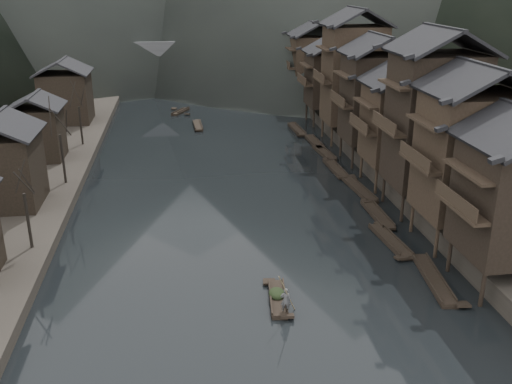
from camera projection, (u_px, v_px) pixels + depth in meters
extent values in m
plane|color=black|center=(247.00, 249.00, 45.29)|extent=(300.00, 300.00, 0.00)
cube|color=#2D2823|center=(444.00, 113.00, 86.44)|extent=(40.00, 200.00, 1.80)
cylinder|color=black|center=(483.00, 289.00, 36.98)|extent=(0.30, 0.30, 2.90)
cylinder|color=black|center=(449.00, 255.00, 41.42)|extent=(0.30, 0.30, 2.90)
cylinder|color=black|center=(485.00, 253.00, 41.77)|extent=(0.30, 0.30, 2.90)
cube|color=#2D2219|center=(462.00, 208.00, 37.41)|extent=(1.20, 5.70, 0.25)
cylinder|color=#2D2219|center=(437.00, 242.00, 43.46)|extent=(0.30, 0.30, 2.90)
cylinder|color=#2D2219|center=(412.00, 217.00, 47.91)|extent=(0.30, 0.30, 2.90)
cylinder|color=#2D2219|center=(470.00, 240.00, 43.81)|extent=(0.30, 0.30, 2.90)
cylinder|color=#2D2219|center=(443.00, 216.00, 48.26)|extent=(0.30, 0.30, 2.90)
cube|color=#2D2219|center=(470.00, 155.00, 43.92)|extent=(7.00, 6.00, 9.57)
cube|color=#2D2219|center=(420.00, 163.00, 43.59)|extent=(1.20, 5.70, 0.25)
cylinder|color=black|center=(402.00, 208.00, 49.95)|extent=(0.30, 0.30, 2.90)
cylinder|color=black|center=(384.00, 189.00, 54.40)|extent=(0.30, 0.30, 2.90)
cylinder|color=black|center=(432.00, 206.00, 50.30)|extent=(0.30, 0.30, 2.90)
cylinder|color=black|center=(411.00, 187.00, 54.74)|extent=(0.30, 0.30, 2.90)
cube|color=black|center=(433.00, 121.00, 50.04)|extent=(7.00, 6.00, 11.62)
cube|color=#2D2219|center=(389.00, 129.00, 49.75)|extent=(1.20, 5.70, 0.25)
cylinder|color=#2D2219|center=(376.00, 181.00, 56.44)|extent=(0.30, 0.30, 2.90)
cylinder|color=#2D2219|center=(361.00, 166.00, 60.88)|extent=(0.30, 0.30, 2.90)
cylinder|color=#2D2219|center=(403.00, 180.00, 56.78)|extent=(0.30, 0.30, 2.90)
cylinder|color=#2D2219|center=(386.00, 165.00, 61.23)|extent=(0.30, 0.30, 2.90)
cube|color=#2D2219|center=(402.00, 123.00, 57.22)|extent=(7.00, 6.00, 7.73)
cube|color=#2D2219|center=(363.00, 128.00, 56.85)|extent=(1.20, 5.70, 0.25)
cylinder|color=black|center=(352.00, 157.00, 63.85)|extent=(0.30, 0.30, 2.90)
cylinder|color=black|center=(341.00, 145.00, 68.30)|extent=(0.30, 0.30, 2.90)
cylinder|color=black|center=(376.00, 156.00, 64.19)|extent=(0.30, 0.30, 2.90)
cylinder|color=black|center=(363.00, 145.00, 68.64)|extent=(0.30, 0.30, 2.90)
cube|color=black|center=(376.00, 98.00, 64.29)|extent=(7.00, 6.00, 9.65)
cube|color=#2D2219|center=(341.00, 103.00, 63.96)|extent=(1.20, 5.70, 0.25)
cylinder|color=#2D2219|center=(332.00, 136.00, 72.19)|extent=(0.30, 0.30, 2.90)
cylinder|color=#2D2219|center=(323.00, 127.00, 76.64)|extent=(0.30, 0.30, 2.90)
cylinder|color=#2D2219|center=(353.00, 136.00, 72.53)|extent=(0.30, 0.30, 2.90)
cylinder|color=#2D2219|center=(342.00, 126.00, 76.98)|extent=(0.30, 0.30, 2.90)
cube|color=#2D2219|center=(353.00, 75.00, 72.22)|extent=(7.00, 6.00, 11.99)
cube|color=#2D2219|center=(322.00, 80.00, 71.93)|extent=(1.20, 5.70, 0.25)
cylinder|color=black|center=(314.00, 118.00, 81.45)|extent=(0.30, 0.30, 2.90)
cylinder|color=black|center=(306.00, 111.00, 85.90)|extent=(0.30, 0.30, 2.90)
cylinder|color=black|center=(332.00, 118.00, 81.80)|extent=(0.30, 0.30, 2.90)
cylinder|color=black|center=(324.00, 110.00, 86.25)|extent=(0.30, 0.30, 2.90)
cube|color=black|center=(332.00, 79.00, 82.28)|extent=(7.00, 6.00, 7.51)
cube|color=#2D2219|center=(305.00, 83.00, 81.91)|extent=(1.20, 5.70, 0.25)
cylinder|color=#2D2219|center=(297.00, 101.00, 92.57)|extent=(0.30, 0.30, 2.90)
cylinder|color=#2D2219|center=(291.00, 95.00, 97.02)|extent=(0.30, 0.30, 2.90)
cylinder|color=#2D2219|center=(313.00, 101.00, 92.92)|extent=(0.30, 0.30, 2.90)
cylinder|color=#2D2219|center=(307.00, 95.00, 97.37)|extent=(0.30, 0.30, 2.90)
cube|color=#2D2219|center=(313.00, 64.00, 93.19)|extent=(7.00, 6.00, 8.68)
cube|color=#2D2219|center=(289.00, 67.00, 92.84)|extent=(1.20, 5.70, 0.25)
cube|color=black|center=(3.00, 168.00, 50.39)|extent=(6.00, 6.00, 6.50)
cube|color=black|center=(38.00, 131.00, 63.49)|extent=(5.00, 5.00, 5.80)
cube|color=black|center=(66.00, 96.00, 79.99)|extent=(6.50, 6.50, 6.80)
cylinder|color=black|center=(20.00, 218.00, 42.51)|extent=(0.24, 0.24, 4.38)
cylinder|color=black|center=(57.00, 157.00, 56.02)|extent=(0.24, 0.24, 4.97)
cylinder|color=black|center=(79.00, 124.00, 69.19)|extent=(0.24, 0.24, 4.69)
cube|color=black|center=(433.00, 279.00, 40.46)|extent=(1.96, 7.48, 0.30)
cube|color=black|center=(433.00, 277.00, 40.39)|extent=(1.99, 7.34, 0.10)
cube|color=black|center=(409.00, 255.00, 43.63)|extent=(1.03, 1.01, 0.36)
cube|color=black|center=(462.00, 303.00, 37.19)|extent=(1.03, 1.01, 0.36)
cube|color=black|center=(390.00, 241.00, 46.30)|extent=(1.62, 6.50, 0.30)
cube|color=black|center=(390.00, 239.00, 46.23)|extent=(1.67, 6.38, 0.10)
cube|color=black|center=(381.00, 224.00, 49.13)|extent=(1.00, 0.87, 0.34)
cube|color=black|center=(401.00, 257.00, 43.37)|extent=(1.00, 0.87, 0.34)
cube|color=black|center=(377.00, 215.00, 51.37)|extent=(1.12, 6.45, 0.30)
cube|color=black|center=(377.00, 213.00, 51.31)|extent=(1.18, 6.32, 0.10)
cube|color=black|center=(367.00, 201.00, 54.19)|extent=(0.94, 0.80, 0.34)
cube|color=black|center=(389.00, 227.00, 48.46)|extent=(0.94, 0.80, 0.34)
cube|color=black|center=(359.00, 190.00, 57.47)|extent=(1.69, 7.41, 0.30)
cube|color=black|center=(359.00, 188.00, 57.41)|extent=(1.73, 7.27, 0.10)
cube|color=black|center=(352.00, 177.00, 60.71)|extent=(1.00, 0.97, 0.36)
cube|color=black|center=(367.00, 201.00, 54.12)|extent=(1.00, 0.97, 0.36)
cube|color=black|center=(335.00, 169.00, 63.70)|extent=(1.30, 6.62, 0.30)
cube|color=black|center=(335.00, 167.00, 63.64)|extent=(1.35, 6.49, 0.10)
cube|color=black|center=(329.00, 159.00, 66.60)|extent=(0.96, 0.84, 0.34)
cube|color=black|center=(342.00, 177.00, 60.71)|extent=(0.96, 0.84, 0.34)
cube|color=black|center=(324.00, 153.00, 69.30)|extent=(1.63, 6.31, 0.30)
cube|color=black|center=(324.00, 152.00, 69.23)|extent=(1.68, 6.19, 0.10)
cube|color=black|center=(320.00, 145.00, 72.05)|extent=(1.00, 0.85, 0.33)
cube|color=black|center=(328.00, 159.00, 66.45)|extent=(1.00, 0.85, 0.33)
cube|color=black|center=(315.00, 143.00, 73.70)|extent=(1.28, 6.16, 0.30)
cube|color=black|center=(315.00, 141.00, 73.63)|extent=(1.34, 6.04, 0.10)
cube|color=black|center=(310.00, 136.00, 76.38)|extent=(0.96, 0.78, 0.33)
cube|color=black|center=(319.00, 148.00, 70.91)|extent=(0.96, 0.78, 0.33)
cube|color=black|center=(297.00, 130.00, 79.88)|extent=(1.42, 6.78, 0.30)
cube|color=black|center=(297.00, 128.00, 79.82)|extent=(1.46, 6.64, 0.10)
cube|color=black|center=(293.00, 123.00, 82.84)|extent=(0.97, 0.87, 0.34)
cube|color=black|center=(301.00, 135.00, 76.82)|extent=(0.97, 0.87, 0.34)
cube|color=black|center=(198.00, 126.00, 81.99)|extent=(1.25, 5.70, 0.30)
cube|color=black|center=(198.00, 125.00, 81.92)|extent=(1.29, 5.59, 0.10)
cube|color=black|center=(198.00, 120.00, 84.47)|extent=(0.88, 0.74, 0.32)
cube|color=black|center=(198.00, 130.00, 79.41)|extent=(0.88, 0.74, 0.32)
cube|color=black|center=(180.00, 112.00, 90.56)|extent=(3.03, 4.83, 0.30)
cube|color=black|center=(180.00, 111.00, 90.49)|extent=(3.03, 4.76, 0.10)
cube|color=black|center=(174.00, 108.00, 92.33)|extent=(1.03, 0.92, 0.30)
cube|color=black|center=(187.00, 114.00, 88.68)|extent=(1.03, 0.92, 0.30)
cube|color=black|center=(236.00, 94.00, 104.07)|extent=(3.20, 5.58, 0.30)
cube|color=black|center=(236.00, 93.00, 104.00)|extent=(3.20, 5.50, 0.10)
cube|color=black|center=(229.00, 91.00, 106.19)|extent=(1.06, 0.99, 0.32)
cube|color=black|center=(244.00, 96.00, 101.85)|extent=(1.06, 0.99, 0.32)
cube|color=#4C4C4F|center=(202.00, 49.00, 109.45)|extent=(40.00, 6.00, 1.60)
cube|color=#4C4C4F|center=(202.00, 44.00, 106.49)|extent=(40.00, 0.50, 1.00)
cube|color=#4C4C4F|center=(201.00, 41.00, 111.49)|extent=(40.00, 0.50, 1.00)
cube|color=#4C4C4F|center=(129.00, 72.00, 109.10)|extent=(3.20, 6.00, 6.40)
cube|color=#4C4C4F|center=(179.00, 71.00, 110.30)|extent=(3.20, 6.00, 6.40)
cube|color=#4C4C4F|center=(225.00, 70.00, 111.43)|extent=(3.20, 6.00, 6.40)
cube|color=#4C4C4F|center=(273.00, 69.00, 112.63)|extent=(3.20, 6.00, 6.40)
cube|color=black|center=(278.00, 299.00, 37.98)|extent=(1.48, 4.69, 0.30)
cube|color=black|center=(278.00, 297.00, 37.91)|extent=(1.52, 4.61, 0.10)
cube|color=black|center=(269.00, 281.00, 39.94)|extent=(0.91, 0.67, 0.29)
cube|color=black|center=(287.00, 315.00, 35.92)|extent=(0.91, 0.67, 0.29)
ellipsoid|color=black|center=(277.00, 289.00, 37.97)|extent=(1.10, 1.44, 0.66)
imported|color=#505152|center=(286.00, 297.00, 35.97)|extent=(0.71, 0.55, 1.75)
cylinder|color=#8C7A51|center=(290.00, 256.00, 34.97)|extent=(1.69, 1.76, 4.04)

